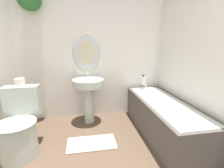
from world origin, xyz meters
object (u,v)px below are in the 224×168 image
at_px(shampoo_bottle, 143,80).
at_px(pedestal_sink, 88,91).
at_px(toilet_paper_roll, 20,82).
at_px(toilet, 19,129).
at_px(bathtub, 163,118).

bearing_deg(shampoo_bottle, pedestal_sink, -171.97).
bearing_deg(toilet_paper_roll, pedestal_sink, 28.70).
bearing_deg(toilet, shampoo_bottle, 24.03).
distance_m(shampoo_bottle, toilet_paper_roll, 1.95).
xyz_separation_m(bathtub, shampoo_bottle, (-0.05, 0.73, 0.40)).
bearing_deg(bathtub, toilet, -177.14).
relative_size(bathtub, toilet_paper_roll, 15.15).
relative_size(pedestal_sink, bathtub, 0.51).
relative_size(toilet, bathtub, 0.48).
height_order(bathtub, toilet_paper_roll, toilet_paper_roll).
xyz_separation_m(toilet, toilet_paper_roll, (-0.00, 0.22, 0.53)).
bearing_deg(toilet_paper_roll, toilet, -90.00).
bearing_deg(toilet, bathtub, 2.86).
xyz_separation_m(toilet, shampoo_bottle, (1.85, 0.82, 0.35)).
height_order(toilet, pedestal_sink, pedestal_sink).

